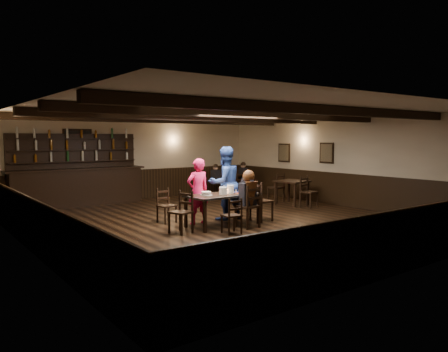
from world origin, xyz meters
TOP-DOWN VIEW (x-y plane):
  - ground at (0.00, 0.00)m, footprint 10.00×10.00m
  - room_shell at (0.01, 0.04)m, footprint 9.02×10.02m
  - dining_table at (-0.27, -0.42)m, footprint 1.76×0.93m
  - chair_near_left at (-0.63, -1.28)m, footprint 0.40×0.38m
  - chair_near_right at (0.07, -1.02)m, footprint 0.50×0.48m
  - chair_end_left at (-1.41, -0.50)m, footprint 0.51×0.53m
  - chair_end_right at (0.78, -0.51)m, footprint 0.46×0.48m
  - chair_far_pushed at (-1.17, 0.76)m, footprint 0.44×0.42m
  - woman_pink at (-0.63, 0.11)m, footprint 0.60×0.41m
  - man_blue at (0.23, 0.18)m, footprint 0.95×0.77m
  - seated_person at (0.06, -0.95)m, footprint 0.37×0.56m
  - cake at (-0.71, -0.38)m, footprint 0.28×0.28m
  - plate_stack_a at (-0.33, -0.52)m, footprint 0.19×0.19m
  - plate_stack_b at (-0.03, -0.40)m, footprint 0.17×0.17m
  - tea_light at (-0.23, -0.31)m, footprint 0.05×0.05m
  - salt_shaker at (0.07, -0.48)m, footprint 0.04×0.04m
  - pepper_shaker at (0.18, -0.49)m, footprint 0.04×0.04m
  - drink_glass at (-0.02, -0.31)m, footprint 0.08×0.08m
  - menu_red at (0.19, -0.52)m, footprint 0.31×0.26m
  - menu_blue at (0.27, -0.27)m, footprint 0.30×0.22m
  - bar_counter at (-2.03, 4.72)m, footprint 4.10×0.70m
  - back_table_a at (3.39, 0.94)m, footprint 1.01×1.01m
  - back_table_b at (3.21, 3.76)m, footprint 0.96×0.96m
  - bg_patron_left at (2.51, 3.79)m, footprint 0.21×0.34m
  - bg_patron_right at (3.83, 3.88)m, footprint 0.28×0.38m

SIDE VIEW (x-z plane):
  - ground at x=0.00m, z-range 0.00..0.00m
  - chair_near_left at x=-0.63m, z-range 0.07..0.85m
  - chair_far_pushed at x=-1.17m, z-range 0.07..0.90m
  - chair_end_left at x=-1.41m, z-range 0.08..0.99m
  - chair_near_right at x=0.07m, z-range 0.08..1.08m
  - chair_end_right at x=0.78m, z-range 0.08..1.08m
  - back_table_b at x=3.21m, z-range 0.27..1.02m
  - back_table_a at x=3.39m, z-range 0.28..1.03m
  - dining_table at x=-0.27m, z-range 0.31..1.06m
  - bar_counter at x=-2.03m, z-range -0.37..1.83m
  - menu_red at x=0.19m, z-range 0.75..0.76m
  - menu_blue at x=0.27m, z-range 0.75..0.76m
  - tea_light at x=-0.23m, z-range 0.74..0.81m
  - woman_pink at x=-0.63m, z-range 0.00..1.58m
  - cake at x=-0.71m, z-range 0.75..0.84m
  - salt_shaker at x=0.07m, z-range 0.75..0.84m
  - pepper_shaker at x=0.18m, z-range 0.75..0.85m
  - drink_glass at x=-0.02m, z-range 0.75..0.87m
  - bg_patron_left at x=2.51m, z-range 0.46..1.16m
  - bg_patron_right at x=3.83m, z-range 0.47..1.18m
  - plate_stack_a at x=-0.33m, z-range 0.75..0.93m
  - plate_stack_b at x=-0.03m, z-range 0.75..0.95m
  - seated_person at x=0.06m, z-range 0.42..1.32m
  - man_blue at x=0.23m, z-range 0.00..1.85m
  - room_shell at x=0.01m, z-range 0.39..3.10m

